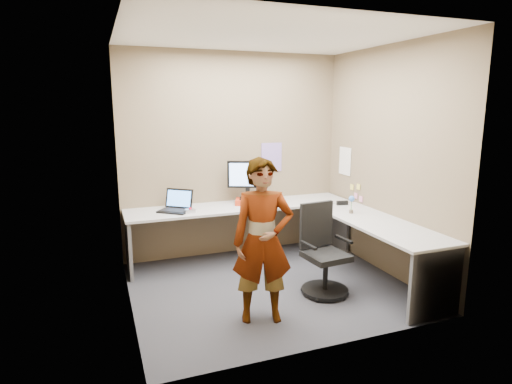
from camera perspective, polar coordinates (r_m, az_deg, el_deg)
name	(u,v)px	position (r m, az deg, el deg)	size (l,w,h in m)	color
ground	(270,287)	(4.94, 1.83, -12.52)	(3.00, 3.00, 0.00)	#2A2A2F
wall_back	(233,155)	(5.77, -3.02, 4.92)	(3.00, 3.00, 0.00)	brown
wall_right	(387,162)	(5.31, 17.09, 3.86)	(2.70, 2.70, 0.00)	brown
wall_left	(124,176)	(4.23, -17.22, 1.99)	(2.70, 2.70, 0.00)	brown
ceiling	(271,35)	(4.56, 2.06, 20.19)	(3.00, 3.00, 0.00)	white
desk	(291,224)	(5.24, 4.69, -4.28)	(2.98, 2.58, 0.73)	#B6B6B6
paper_ream	(248,202)	(5.63, -1.03, -1.29)	(0.33, 0.24, 0.07)	#B42C12
monitor	(248,177)	(5.59, -1.12, 2.06)	(0.50, 0.26, 0.50)	black
laptop	(177,205)	(5.37, -10.55, -1.77)	(0.47, 0.46, 0.26)	black
trackball_mouse	(190,211)	(5.25, -8.78, -2.47)	(0.12, 0.08, 0.07)	#B7B7BC
origami	(255,206)	(5.40, -0.08, -1.89)	(0.10, 0.10, 0.06)	white
stapler	(342,203)	(5.69, 11.43, -1.44)	(0.15, 0.04, 0.06)	black
flower	(352,202)	(5.26, 12.62, -1.27)	(0.07, 0.07, 0.22)	brown
calendar_purple	(272,157)	(5.96, 2.09, 4.65)	(0.30, 0.01, 0.40)	#846BB7
calendar_white	(345,161)	(6.05, 11.78, 4.05)	(0.01, 0.28, 0.38)	white
sticky_note_a	(358,187)	(5.81, 13.49, 0.67)	(0.01, 0.07, 0.07)	#F2E059
sticky_note_b	(356,196)	(5.87, 13.16, -0.49)	(0.01, 0.07, 0.07)	pink
sticky_note_c	(361,199)	(5.78, 13.81, -0.91)	(0.01, 0.07, 0.07)	pink
sticky_note_d	(352,187)	(5.94, 12.68, 0.64)	(0.01, 0.07, 0.07)	#F2E059
office_chair	(323,257)	(4.73, 8.89, -8.62)	(0.52, 0.51, 0.96)	black
person	(263,241)	(3.98, 0.91, -6.58)	(0.57, 0.37, 1.55)	#999399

